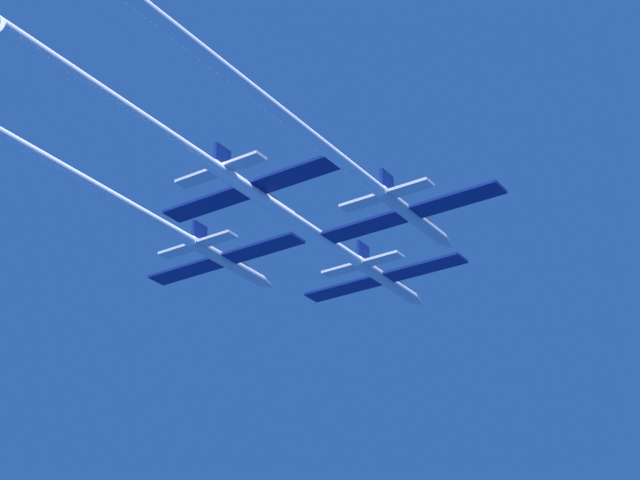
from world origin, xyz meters
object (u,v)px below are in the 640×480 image
(jet_left_wing, at_px, (130,207))
(jet_lead, at_px, (292,218))
(jet_right_wing, at_px, (327,150))
(jet_slot, at_px, (136,115))

(jet_left_wing, bearing_deg, jet_lead, 38.63)
(jet_right_wing, height_order, jet_slot, jet_slot)
(jet_lead, height_order, jet_right_wing, jet_lead)
(jet_lead, height_order, jet_left_wing, jet_left_wing)
(jet_lead, xyz_separation_m, jet_slot, (-0.53, -19.88, 0.48))
(jet_slot, bearing_deg, jet_lead, 88.48)
(jet_lead, xyz_separation_m, jet_left_wing, (-11.36, -9.08, 0.50))
(jet_slot, bearing_deg, jet_left_wing, 135.11)
(jet_lead, relative_size, jet_right_wing, 1.12)
(jet_right_wing, bearing_deg, jet_lead, 138.48)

